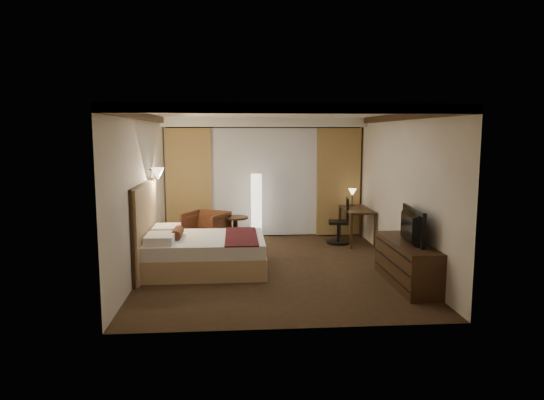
{
  "coord_description": "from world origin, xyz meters",
  "views": [
    {
      "loc": [
        -0.67,
        -8.33,
        2.35
      ],
      "look_at": [
        0.0,
        0.4,
        1.15
      ],
      "focal_mm": 32.0,
      "sensor_mm": 36.0,
      "label": 1
    }
  ],
  "objects": [
    {
      "name": "desk",
      "position": [
        1.95,
        1.82,
        0.38
      ],
      "size": [
        0.55,
        1.19,
        0.75
      ],
      "primitive_type": null,
      "color": "black",
      "rests_on": "floor"
    },
    {
      "name": "bed",
      "position": [
        -1.18,
        -0.09,
        0.3
      ],
      "size": [
        2.02,
        1.58,
        0.59
      ],
      "primitive_type": null,
      "color": "white",
      "rests_on": "floor"
    },
    {
      "name": "desk_lamp",
      "position": [
        1.95,
        2.26,
        0.92
      ],
      "size": [
        0.18,
        0.18,
        0.34
      ],
      "primitive_type": null,
      "color": "#FFD899",
      "rests_on": "desk"
    },
    {
      "name": "dresser",
      "position": [
        2.0,
        -1.14,
        0.34
      ],
      "size": [
        0.5,
        1.75,
        0.68
      ],
      "primitive_type": null,
      "color": "black",
      "rests_on": "floor"
    },
    {
      "name": "left_wall",
      "position": [
        -2.25,
        0.0,
        1.35
      ],
      "size": [
        0.02,
        5.5,
        2.7
      ],
      "primitive_type": "cube",
      "color": "beige",
      "rests_on": "floor"
    },
    {
      "name": "curtain_sheer",
      "position": [
        0.0,
        2.67,
        1.25
      ],
      "size": [
        2.48,
        0.04,
        2.45
      ],
      "primitive_type": "cube",
      "color": "silver",
      "rests_on": "back_wall"
    },
    {
      "name": "side_table",
      "position": [
        -0.67,
        1.86,
        0.3
      ],
      "size": [
        0.54,
        0.54,
        0.6
      ],
      "primitive_type": null,
      "color": "black",
      "rests_on": "floor"
    },
    {
      "name": "floor_lamp",
      "position": [
        -0.21,
        2.17,
        0.75
      ],
      "size": [
        0.31,
        0.31,
        1.5
      ],
      "primitive_type": null,
      "color": "white",
      "rests_on": "floor"
    },
    {
      "name": "crown_molding",
      "position": [
        0.0,
        0.0,
        2.64
      ],
      "size": [
        4.5,
        5.5,
        0.12
      ],
      "primitive_type": null,
      "color": "black",
      "rests_on": "ceiling"
    },
    {
      "name": "floor",
      "position": [
        0.0,
        0.0,
        0.0
      ],
      "size": [
        4.5,
        5.5,
        0.01
      ],
      "primitive_type": "cube",
      "color": "#322213",
      "rests_on": "ground"
    },
    {
      "name": "wall_sconce",
      "position": [
        -2.09,
        0.7,
        1.62
      ],
      "size": [
        0.24,
        0.24,
        0.24
      ],
      "primitive_type": null,
      "color": "white",
      "rests_on": "left_wall"
    },
    {
      "name": "armchair",
      "position": [
        -1.28,
        1.73,
        0.41
      ],
      "size": [
        1.05,
        1.03,
        0.81
      ],
      "primitive_type": "imported",
      "rotation": [
        0.0,
        0.0,
        -0.49
      ],
      "color": "#522618",
      "rests_on": "floor"
    },
    {
      "name": "curtain_left_drape",
      "position": [
        -1.7,
        2.61,
        1.25
      ],
      "size": [
        1.0,
        0.14,
        2.45
      ],
      "primitive_type": "cube",
      "color": "tan",
      "rests_on": "back_wall"
    },
    {
      "name": "soffit",
      "position": [
        0.0,
        2.5,
        2.6
      ],
      "size": [
        4.5,
        0.5,
        0.2
      ],
      "primitive_type": "cube",
      "color": "white",
      "rests_on": "ceiling"
    },
    {
      "name": "television",
      "position": [
        1.97,
        -1.14,
        0.99
      ],
      "size": [
        0.7,
        1.12,
        0.14
      ],
      "primitive_type": "imported",
      "rotation": [
        0.0,
        0.0,
        1.5
      ],
      "color": "black",
      "rests_on": "dresser"
    },
    {
      "name": "headboard",
      "position": [
        -2.2,
        -0.09,
        0.75
      ],
      "size": [
        0.12,
        1.88,
        1.5
      ],
      "primitive_type": null,
      "color": "tan",
      "rests_on": "floor"
    },
    {
      "name": "curtain_right_drape",
      "position": [
        1.7,
        2.61,
        1.25
      ],
      "size": [
        1.0,
        0.14,
        2.45
      ],
      "primitive_type": "cube",
      "color": "tan",
      "rests_on": "back_wall"
    },
    {
      "name": "right_wall",
      "position": [
        2.25,
        0.0,
        1.35
      ],
      "size": [
        0.02,
        5.5,
        2.7
      ],
      "primitive_type": "cube",
      "color": "beige",
      "rests_on": "floor"
    },
    {
      "name": "ceiling",
      "position": [
        0.0,
        0.0,
        2.7
      ],
      "size": [
        4.5,
        5.5,
        0.01
      ],
      "primitive_type": "cube",
      "color": "white",
      "rests_on": "back_wall"
    },
    {
      "name": "office_chair",
      "position": [
        1.53,
        1.77,
        0.5
      ],
      "size": [
        0.56,
        0.56,
        1.0
      ],
      "primitive_type": null,
      "rotation": [
        0.0,
        0.0,
        -0.18
      ],
      "color": "black",
      "rests_on": "floor"
    },
    {
      "name": "back_wall",
      "position": [
        0.0,
        2.75,
        1.35
      ],
      "size": [
        4.5,
        0.02,
        2.7
      ],
      "primitive_type": "cube",
      "color": "beige",
      "rests_on": "floor"
    }
  ]
}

